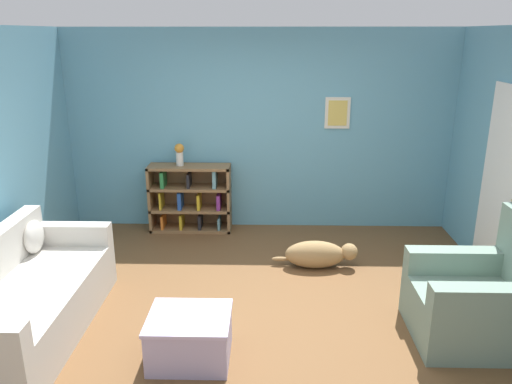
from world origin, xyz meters
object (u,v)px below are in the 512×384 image
at_px(bookshelf, 191,198).
at_px(coffee_table, 190,336).
at_px(dog, 318,254).
at_px(vase, 179,153).
at_px(couch, 24,302).
at_px(recliner_chair, 483,299).

relative_size(bookshelf, coffee_table, 1.62).
distance_m(dog, vase, 2.22).
bearing_deg(bookshelf, coffee_table, -81.78).
relative_size(couch, recliner_chair, 1.84).
bearing_deg(couch, recliner_chair, 0.61).
height_order(coffee_table, dog, coffee_table).
bearing_deg(couch, coffee_table, -12.27).
distance_m(bookshelf, vase, 0.62).
bearing_deg(bookshelf, recliner_chair, -40.53).
bearing_deg(recliner_chair, dog, 133.81).
height_order(coffee_table, vase, vase).
height_order(recliner_chair, coffee_table, recliner_chair).
xyz_separation_m(couch, dog, (2.67, 1.36, -0.15)).
xyz_separation_m(recliner_chair, dog, (-1.27, 1.32, -0.21)).
relative_size(couch, vase, 6.89).
bearing_deg(bookshelf, dog, -35.22).
bearing_deg(dog, couch, -152.96).
bearing_deg(dog, recliner_chair, -46.19).
relative_size(bookshelf, vase, 3.67).
xyz_separation_m(couch, recliner_chair, (3.94, 0.04, 0.06)).
bearing_deg(coffee_table, recliner_chair, 8.46).
bearing_deg(coffee_table, couch, 167.73).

